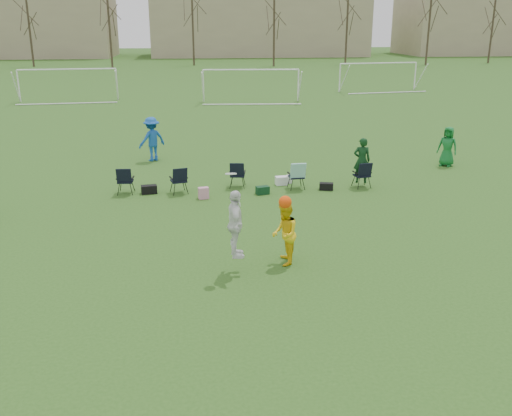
{
  "coord_description": "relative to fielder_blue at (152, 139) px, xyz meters",
  "views": [
    {
      "loc": [
        -0.62,
        -12.19,
        5.83
      ],
      "look_at": [
        0.96,
        1.76,
        1.25
      ],
      "focal_mm": 40.0,
      "sensor_mm": 36.0,
      "label": 1
    }
  ],
  "objects": [
    {
      "name": "center_contest",
      "position": [
        3.4,
        -12.05,
        0.07
      ],
      "size": [
        1.83,
        1.32,
        2.54
      ],
      "color": "white",
      "rests_on": "ground"
    },
    {
      "name": "fielder_blue",
      "position": [
        0.0,
        0.0,
        0.0
      ],
      "size": [
        1.43,
        1.29,
        1.93
      ],
      "primitive_type": "imported",
      "rotation": [
        0.0,
        0.0,
        3.73
      ],
      "color": "#164FA9",
      "rests_on": "ground"
    },
    {
      "name": "fielder_green_far",
      "position": [
        12.48,
        -2.38,
        -0.13
      ],
      "size": [
        0.97,
        0.94,
        1.67
      ],
      "primitive_type": "imported",
      "rotation": [
        0.0,
        0.0,
        -0.72
      ],
      "color": "#126729",
      "rests_on": "ground"
    },
    {
      "name": "goal_mid",
      "position": [
        6.38,
        19.18,
        0.96
      ],
      "size": [
        7.4,
        0.63,
        2.46
      ],
      "rotation": [
        0.0,
        0.0,
        -0.07
      ],
      "color": "white",
      "rests_on": "ground"
    },
    {
      "name": "building_row",
      "position": [
        9.11,
        83.18,
        5.03
      ],
      "size": [
        126.0,
        16.0,
        13.0
      ],
      "color": "tan",
      "rests_on": "ground"
    },
    {
      "name": "goal_left",
      "position": [
        -7.62,
        21.18,
        0.96
      ],
      "size": [
        7.39,
        0.76,
        2.46
      ],
      "rotation": [
        0.0,
        0.0,
        0.09
      ],
      "color": "white",
      "rests_on": "ground"
    },
    {
      "name": "goal_right",
      "position": [
        18.38,
        25.18,
        0.96
      ],
      "size": [
        7.35,
        1.14,
        2.46
      ],
      "rotation": [
        0.0,
        0.0,
        0.14
      ],
      "color": "white",
      "rests_on": "ground"
    },
    {
      "name": "ground",
      "position": [
        2.38,
        -12.82,
        -0.96
      ],
      "size": [
        260.0,
        260.0,
        0.0
      ],
      "primitive_type": "plane",
      "color": "#2A541A",
      "rests_on": "ground"
    },
    {
      "name": "tree_line",
      "position": [
        2.62,
        57.03,
        4.13
      ],
      "size": [
        110.28,
        3.28,
        11.4
      ],
      "color": "#382B21",
      "rests_on": "ground"
    },
    {
      "name": "sideline_setup",
      "position": [
        4.28,
        -5.07,
        -0.42
      ],
      "size": [
        9.27,
        1.94,
        1.84
      ],
      "color": "#0E3315",
      "rests_on": "ground"
    }
  ]
}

